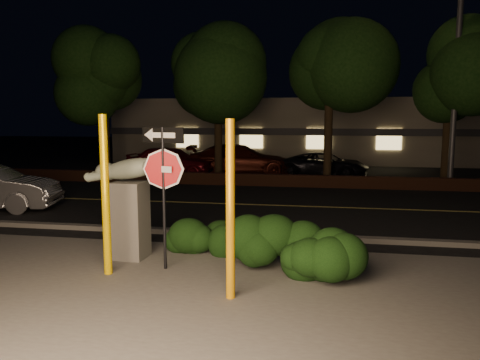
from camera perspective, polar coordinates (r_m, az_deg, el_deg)
name	(u,v)px	position (r m, az deg, el deg)	size (l,w,h in m)	color
ground	(263,191)	(18.37, 2.78, -1.33)	(90.00, 90.00, 0.00)	black
patio	(176,295)	(7.91, -7.82, -13.69)	(14.00, 6.00, 0.02)	#4C4944
road	(251,205)	(15.45, 1.35, -3.04)	(80.00, 8.00, 0.01)	black
lane_marking	(251,204)	(15.44, 1.35, -2.99)	(80.00, 0.12, 0.01)	gold
curb	(225,233)	(11.49, -1.80, -6.53)	(80.00, 0.25, 0.12)	#4C4944
brick_wall	(267,180)	(19.61, 3.28, -0.02)	(40.00, 0.35, 0.50)	#432315
parking_lot	(279,171)	(25.27, 4.82, 1.15)	(40.00, 12.00, 0.01)	black
building	(290,129)	(33.08, 6.17, 6.15)	(22.00, 10.20, 4.00)	slate
tree_far_a	(103,64)	(23.52, -16.39, 13.41)	(4.60, 4.60, 7.43)	black
tree_far_b	(218,46)	(21.97, -2.73, 16.00)	(5.20, 5.20, 8.41)	black
tree_far_c	(330,51)	(20.98, 10.95, 15.18)	(4.80, 4.80, 7.84)	black
tree_far_d	(452,56)	(22.06, 24.39, 13.64)	(4.40, 4.40, 7.42)	black
yellow_pole_left	(106,196)	(8.78, -16.08, -1.90)	(0.15, 0.15, 2.94)	#FFC900
yellow_pole_right	(230,211)	(7.30, -1.18, -3.80)	(0.14, 0.14, 2.86)	#FFA70A
signpost	(163,170)	(8.77, -9.34, 1.27)	(0.88, 0.29, 2.70)	black
sculpture	(131,195)	(9.69, -13.10, -1.84)	(1.99, 0.64, 2.13)	#4C4944
hedge_center	(210,229)	(10.14, -3.71, -5.95)	(1.91, 0.89, 0.99)	black
hedge_right	(280,238)	(9.04, 4.89, -7.02)	(1.81, 0.97, 1.19)	black
hedge_far_right	(318,255)	(8.39, 9.44, -9.05)	(1.40, 0.87, 0.97)	black
streetlight	(454,14)	(20.96, 24.64, 17.91)	(1.66, 0.82, 11.49)	#454549
parked_car_red	(171,161)	(23.21, -8.43, 2.33)	(1.74, 4.33, 1.48)	maroon
parked_car_darkred	(240,160)	(23.41, 0.04, 2.50)	(2.12, 5.21, 1.51)	#3D1109
parked_car_dark	(325,164)	(23.12, 10.28, 1.88)	(1.94, 4.20, 1.17)	black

